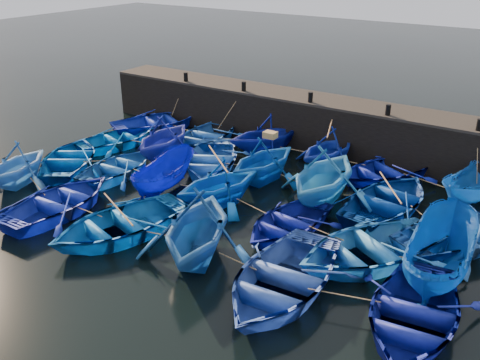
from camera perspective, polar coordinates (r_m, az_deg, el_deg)
The scene contains 37 objects.
ground at distance 20.77m, azimuth -4.90°, elevation -4.77°, with size 120.00×120.00×0.00m, color black.
quay_wall at distance 28.55m, azimuth 8.17°, elevation 5.99°, with size 26.00×2.50×2.50m, color black.
quay_top at distance 28.18m, azimuth 8.32°, elevation 8.53°, with size 26.00×2.50×0.12m, color black.
bollard_0 at distance 31.53m, azimuth -5.81°, elevation 10.89°, with size 0.24×0.24×0.50m, color black.
bollard_1 at distance 29.22m, azimuth 0.40°, elevation 9.96°, with size 0.24×0.24×0.50m, color black.
bollard_2 at distance 27.31m, azimuth 7.53°, elevation 8.75°, with size 0.24×0.24×0.50m, color black.
bollard_3 at distance 25.89m, azimuth 15.52°, elevation 7.22°, with size 0.24×0.24×0.50m, color black.
bollard_4 at distance 25.02m, azimuth 24.18°, elevation 5.40°, with size 0.24×0.24×0.50m, color black.
boat_0 at distance 31.28m, azimuth -8.73°, elevation 6.21°, with size 3.76×5.26×1.09m, color #0D22A4.
boat_1 at distance 28.76m, azimuth -3.77°, elevation 4.76°, with size 3.49×4.87×1.01m, color blue.
boat_2 at distance 27.25m, azimuth 2.70°, elevation 4.88°, with size 3.43×3.98×2.10m, color navy.
boat_3 at distance 25.85m, azimuth 9.42°, elevation 3.38°, with size 3.27×3.80×2.00m, color #0F2799.
boat_4 at distance 25.13m, azimuth 15.11°, elevation 1.01°, with size 3.47×4.85×1.01m, color #09158B.
boat_5 at distance 23.76m, azimuth 23.47°, elevation -0.82°, with size 1.54×4.09×1.58m, color #1352B0.
boat_6 at distance 29.11m, azimuth -12.89°, elevation 4.34°, with size 3.20×4.48×0.93m, color #0254AF.
boat_7 at distance 26.90m, azimuth -8.10°, elevation 4.57°, with size 3.67×4.26×2.24m, color navy.
boat_8 at distance 25.39m, azimuth -3.24°, elevation 2.20°, with size 3.80×5.32×1.10m, color blue.
boat_9 at distance 23.97m, azimuth 2.56°, elevation 2.22°, with size 3.54×4.10×2.16m, color #074397.
boat_10 at distance 22.19m, azimuth 9.02°, elevation 0.65°, with size 4.20×4.87×2.56m, color blue.
boat_11 at distance 22.16m, azimuth 15.56°, elevation -2.08°, with size 3.81×5.33×1.11m, color navy.
boat_12 at distance 20.62m, azimuth 22.60°, elevation -5.19°, with size 3.81×5.32×1.10m, color #1F539C.
boat_13 at distance 26.85m, azimuth -17.62°, elevation 2.23°, with size 3.55×4.96×1.03m, color #004697.
boat_14 at distance 25.40m, azimuth -12.77°, elevation 1.40°, with size 3.15×4.41×0.91m, color #1853A7.
boat_15 at distance 23.27m, azimuth -8.11°, elevation 0.53°, with size 1.55×4.10×1.59m, color #040D9C.
boat_16 at distance 21.73m, azimuth -2.32°, elevation -0.28°, with size 3.40×3.94×2.07m, color #044BC3.
boat_17 at distance 20.01m, azimuth 5.06°, elevation -4.50°, with size 3.11×4.35×0.90m, color navy.
boat_18 at distance 18.64m, azimuth 13.54°, elevation -7.00°, with size 3.98×5.56×1.15m, color blue.
boat_19 at distance 18.05m, azimuth 20.40°, elevation -7.54°, with size 1.92×5.10×1.97m, color navy.
boat_20 at distance 25.64m, azimuth -22.78°, elevation 1.57°, with size 3.25×3.77×1.98m, color #3872D3.
boat_21 at distance 22.50m, azimuth -18.68°, elevation -2.17°, with size 3.63×5.08×1.05m, color #122395.
boat_22 at distance 20.15m, azimuth -12.75°, elevation -4.48°, with size 3.85×5.38×1.12m, color #0853A6.
boat_23 at distance 18.01m, azimuth -4.62°, elevation -4.98°, with size 4.15×4.81×2.53m, color #195090.
boat_24 at distance 16.65m, azimuth 4.44°, elevation -10.36°, with size 4.09×5.72×1.19m, color #294AA7.
boat_25 at distance 16.03m, azimuth 17.89°, elevation -13.41°, with size 3.70×5.17×1.07m, color navy.
wooden_crate at distance 23.40m, azimuth 3.24°, elevation 4.83°, with size 0.56×0.43×0.28m, color olive.
mooring_ropes at distance 24.08m, azimuth 2.31°, elevation 1.82°, with size 17.22×11.75×2.10m.
loose_oars at distance 21.73m, azimuth 3.20°, elevation 1.33°, with size 9.85×12.38×1.03m.
Camera 1 is at (11.49, -14.14, 9.98)m, focal length 40.00 mm.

